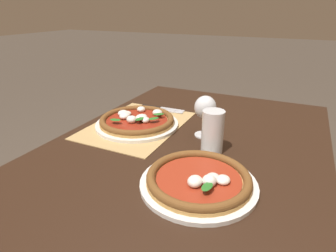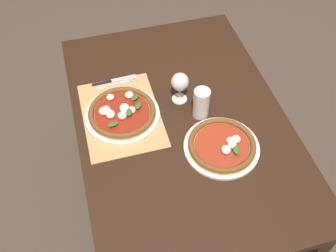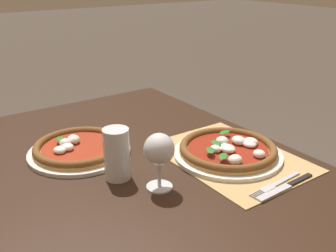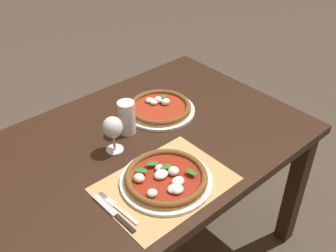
# 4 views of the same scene
# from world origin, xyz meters

# --- Properties ---
(dining_table) EXTENTS (1.36, 0.92, 0.74)m
(dining_table) POSITION_xyz_m (0.00, 0.00, 0.64)
(dining_table) COLOR black
(dining_table) RESTS_ON ground
(paper_placemat) EXTENTS (0.46, 0.34, 0.00)m
(paper_placemat) POSITION_xyz_m (-0.09, -0.25, 0.74)
(paper_placemat) COLOR tan
(paper_placemat) RESTS_ON dining_table
(pizza_near) EXTENTS (0.33, 0.33, 0.05)m
(pizza_near) POSITION_xyz_m (-0.09, -0.25, 0.76)
(pizza_near) COLOR silver
(pizza_near) RESTS_ON paper_placemat
(pizza_far) EXTENTS (0.32, 0.32, 0.05)m
(pizza_far) POSITION_xyz_m (0.20, 0.12, 0.76)
(pizza_far) COLOR silver
(pizza_far) RESTS_ON dining_table
(wine_glass) EXTENTS (0.08, 0.08, 0.16)m
(wine_glass) POSITION_xyz_m (-0.12, 0.03, 0.85)
(wine_glass) COLOR silver
(wine_glass) RESTS_ON dining_table
(pint_glass) EXTENTS (0.07, 0.07, 0.15)m
(pint_glass) POSITION_xyz_m (-0.01, 0.09, 0.81)
(pint_glass) COLOR silver
(pint_glass) RESTS_ON dining_table
(fork) EXTENTS (0.03, 0.20, 0.00)m
(fork) POSITION_xyz_m (-0.29, -0.23, 0.75)
(fork) COLOR #B7B7BC
(fork) RESTS_ON paper_placemat
(knife) EXTENTS (0.02, 0.22, 0.01)m
(knife) POSITION_xyz_m (-0.31, -0.24, 0.75)
(knife) COLOR black
(knife) RESTS_ON paper_placemat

